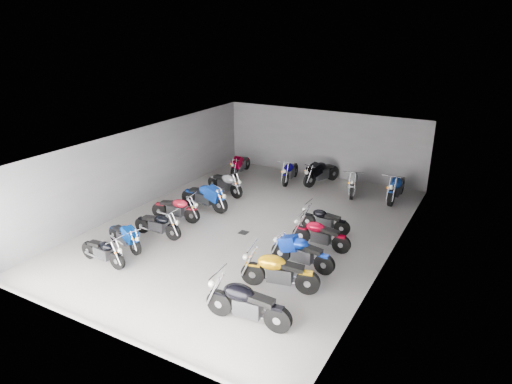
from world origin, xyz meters
TOP-DOWN VIEW (x-y plane):
  - ground at (0.00, 0.00)m, footprint 14.00×14.00m
  - wall_back at (0.00, 7.00)m, footprint 10.00×0.10m
  - wall_left at (-5.00, 0.00)m, footprint 0.10×14.00m
  - wall_right at (5.00, 0.00)m, footprint 0.10×14.00m
  - ceiling at (0.00, 0.00)m, footprint 10.00×14.00m
  - drain_grate at (0.00, -0.50)m, footprint 0.32×0.32m
  - motorcycle_left_a at (-2.67, -4.56)m, footprint 1.86×0.39m
  - motorcycle_left_b at (-2.83, -3.46)m, footprint 1.83×0.62m
  - motorcycle_left_c at (-2.47, -2.22)m, footprint 1.93×0.40m
  - motorcycle_left_d at (-2.78, -0.82)m, footprint 2.01×0.49m
  - motorcycle_left_e at (-2.47, 0.62)m, footprint 2.24×0.46m
  - motorcycle_left_f at (-2.69, 2.48)m, footprint 2.07×0.69m
  - motorcycle_right_a at (2.73, -4.95)m, footprint 2.33×0.50m
  - motorcycle_right_b at (2.73, -3.17)m, footprint 2.27×0.65m
  - motorcycle_right_c at (2.80, -1.75)m, footprint 2.12×0.44m
  - motorcycle_right_d at (2.82, -0.26)m, footprint 2.05×0.39m
  - motorcycle_right_e at (2.48, 1.01)m, footprint 1.87×0.36m
  - motorcycle_back_a at (-3.62, 5.31)m, footprint 0.43×1.97m
  - motorcycle_back_c at (-0.92, 5.35)m, footprint 0.51×2.14m
  - motorcycle_back_d at (0.46, 5.79)m, footprint 0.96×2.18m
  - motorcycle_back_e at (2.14, 5.28)m, footprint 0.75×2.20m
  - motorcycle_back_f at (4.00, 5.40)m, footprint 0.46×2.37m

SIDE VIEW (x-z plane):
  - ground at x=0.00m, z-range 0.00..0.00m
  - drain_grate at x=0.00m, z-range 0.00..0.01m
  - motorcycle_left_a at x=-2.67m, z-range 0.04..0.85m
  - motorcycle_left_b at x=-2.83m, z-range 0.04..0.86m
  - motorcycle_right_e at x=2.48m, z-range 0.04..0.86m
  - motorcycle_left_c at x=-2.47m, z-range 0.04..0.89m
  - motorcycle_back_a at x=-3.62m, z-range 0.04..0.91m
  - motorcycle_left_d at x=-2.78m, z-range 0.04..0.93m
  - motorcycle_right_d at x=2.82m, z-range 0.04..0.94m
  - motorcycle_left_f at x=-2.69m, z-range 0.04..0.97m
  - motorcycle_right_c at x=2.80m, z-range 0.04..0.98m
  - motorcycle_back_c at x=-0.92m, z-range 0.04..0.98m
  - motorcycle_left_e at x=-2.47m, z-range 0.05..1.03m
  - motorcycle_back_e at x=2.14m, z-range 0.05..1.03m
  - motorcycle_back_d at x=0.46m, z-range 0.05..1.05m
  - motorcycle_right_b at x=2.73m, z-range 0.05..1.05m
  - motorcycle_right_a at x=2.73m, z-range 0.05..1.07m
  - motorcycle_back_f at x=4.00m, z-range 0.05..1.09m
  - wall_back at x=0.00m, z-range 0.00..3.20m
  - wall_left at x=-5.00m, z-range 0.00..3.20m
  - wall_right at x=5.00m, z-range 0.00..3.20m
  - ceiling at x=0.00m, z-range 3.20..3.24m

